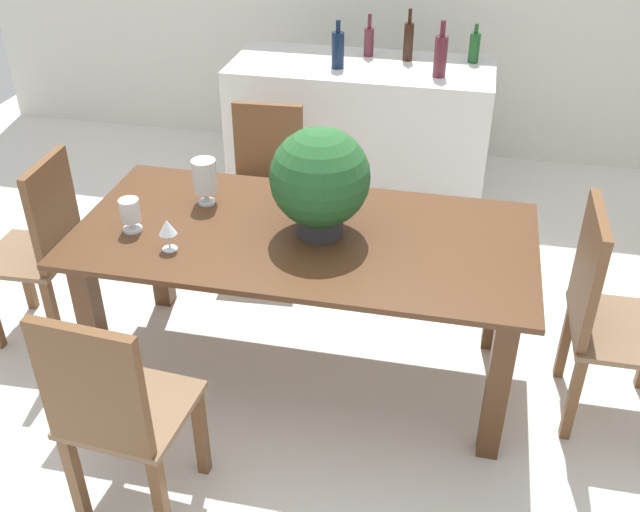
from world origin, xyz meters
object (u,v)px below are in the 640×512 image
chair_near_left (115,411)px  wine_bottle_tall (408,41)px  wine_glass (167,228)px  wine_bottle_green (441,55)px  dining_table (304,259)px  chair_foot_end (604,309)px  chair_far_left (266,177)px  chair_head_end (43,243)px  wine_bottle_clear (474,47)px  wine_bottle_amber (369,41)px  crystal_vase_left (295,170)px  kitchen_counter (360,136)px  wine_bottle_dark (338,49)px  crystal_vase_right (205,177)px  crystal_vase_center_near (130,212)px  flower_centerpiece (320,180)px

chair_near_left → wine_bottle_tall: bearing=-98.8°
wine_glass → wine_bottle_green: size_ratio=0.43×
dining_table → wine_bottle_tall: wine_bottle_tall is taller
wine_glass → chair_foot_end: bearing=8.0°
chair_far_left → wine_bottle_tall: wine_bottle_tall is taller
chair_head_end → wine_glass: bearing=69.3°
chair_far_left → wine_bottle_clear: size_ratio=3.86×
wine_bottle_clear → wine_bottle_amber: 0.66m
crystal_vase_left → wine_bottle_green: bearing=66.5°
chair_head_end → wine_bottle_amber: wine_bottle_amber is taller
wine_bottle_amber → chair_foot_end: bearing=-55.7°
chair_foot_end → kitchen_counter: size_ratio=0.61×
wine_glass → wine_bottle_green: 2.12m
chair_far_left → wine_bottle_dark: wine_bottle_dark is taller
wine_bottle_dark → wine_bottle_amber: (0.15, 0.28, -0.02)m
dining_table → wine_bottle_tall: bearing=83.3°
chair_foot_end → chair_far_left: bearing=60.4°
chair_foot_end → crystal_vase_right: chair_foot_end is taller
crystal_vase_center_near → wine_bottle_green: (1.18, 1.77, 0.23)m
crystal_vase_right → wine_glass: size_ratio=1.54×
chair_near_left → crystal_vase_right: bearing=-83.2°
wine_glass → chair_near_left: bearing=-85.3°
wine_bottle_tall → crystal_vase_right: bearing=-112.8°
wine_bottle_amber → chair_near_left: bearing=-98.3°
crystal_vase_right → chair_near_left: bearing=-87.7°
wine_bottle_clear → wine_bottle_tall: (-0.41, -0.05, 0.03)m
wine_bottle_tall → chair_near_left: bearing=-103.3°
dining_table → chair_near_left: (-0.46, -0.97, -0.09)m
crystal_vase_left → wine_bottle_amber: bearing=86.8°
kitchen_counter → wine_bottle_green: (0.49, -0.13, 0.61)m
chair_near_left → wine_glass: chair_near_left is taller
chair_near_left → wine_bottle_tall: (0.68, 2.87, 0.54)m
chair_far_left → chair_foot_end: (1.75, -0.97, 0.04)m
crystal_vase_right → wine_bottle_amber: bearing=75.0°
wine_glass → dining_table: bearing=26.2°
chair_near_left → wine_bottle_dark: size_ratio=3.40×
chair_far_left → chair_foot_end: 2.00m
chair_foot_end → flower_centerpiece: (-1.22, 0.02, 0.46)m
chair_near_left → wine_glass: bearing=-80.8°
wine_bottle_tall → chair_far_left: bearing=-126.1°
crystal_vase_center_near → crystal_vase_right: crystal_vase_right is taller
crystal_vase_center_near → wine_bottle_green: 2.14m
chair_foot_end → wine_bottle_green: size_ratio=3.06×
chair_far_left → wine_glass: 1.27m
crystal_vase_left → dining_table: bearing=-70.3°
chair_near_left → kitchen_counter: 2.77m
chair_far_left → wine_bottle_dark: (0.28, 0.69, 0.55)m
wine_bottle_amber → crystal_vase_center_near: bearing=-108.8°
wine_glass → wine_bottle_dark: size_ratio=0.49×
chair_far_left → wine_bottle_green: size_ratio=2.81×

